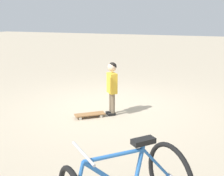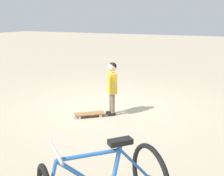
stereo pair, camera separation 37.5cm
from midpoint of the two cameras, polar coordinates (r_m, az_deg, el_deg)
name	(u,v)px [view 2 (the right image)]	position (r m, az deg, el deg)	size (l,w,h in m)	color
ground_plane	(110,107)	(6.23, 1.28, -3.79)	(50.00, 50.00, 0.00)	tan
child_person	(112,83)	(5.57, 1.92, 1.04)	(0.40, 0.27, 1.06)	brown
skateboard	(89,114)	(5.60, -2.65, -5.25)	(0.53, 0.57, 0.07)	olive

